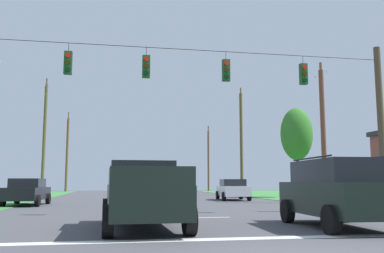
# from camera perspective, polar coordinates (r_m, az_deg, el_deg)

# --- Properties ---
(stop_bar_stripe) EXTENTS (15.72, 0.45, 0.01)m
(stop_bar_stripe) POSITION_cam_1_polar(r_m,az_deg,el_deg) (10.50, 7.26, -14.68)
(stop_bar_stripe) COLOR white
(stop_bar_stripe) RESTS_ON ground
(lane_dash_0) EXTENTS (2.50, 0.15, 0.01)m
(lane_dash_0) POSITION_cam_1_polar(r_m,az_deg,el_deg) (16.29, 0.77, -12.12)
(lane_dash_0) COLOR white
(lane_dash_0) RESTS_ON ground
(lane_dash_1) EXTENTS (2.50, 0.15, 0.01)m
(lane_dash_1) POSITION_cam_1_polar(r_m,az_deg,el_deg) (24.00, -2.86, -10.59)
(lane_dash_1) COLOR white
(lane_dash_1) RESTS_ON ground
(lane_dash_2) EXTENTS (2.50, 0.15, 0.01)m
(lane_dash_2) POSITION_cam_1_polar(r_m,az_deg,el_deg) (28.28, -4.01, -10.10)
(lane_dash_2) COLOR white
(lane_dash_2) RESTS_ON ground
(overhead_signal_span) EXTENTS (18.28, 0.31, 7.60)m
(overhead_signal_span) POSITION_cam_1_polar(r_m,az_deg,el_deg) (17.92, -0.52, 1.93)
(overhead_signal_span) COLOR brown
(overhead_signal_span) RESTS_ON ground
(pickup_truck) EXTENTS (2.39, 5.45, 1.95)m
(pickup_truck) POSITION_cam_1_polar(r_m,az_deg,el_deg) (12.58, -6.61, -9.07)
(pickup_truck) COLOR black
(pickup_truck) RESTS_ON ground
(suv_black) EXTENTS (2.44, 4.90, 2.05)m
(suv_black) POSITION_cam_1_polar(r_m,az_deg,el_deg) (13.43, 18.98, -8.21)
(suv_black) COLOR black
(suv_black) RESTS_ON ground
(distant_car_crossing_white) EXTENTS (2.31, 4.44, 1.52)m
(distant_car_crossing_white) POSITION_cam_1_polar(r_m,az_deg,el_deg) (31.63, 5.48, -8.37)
(distant_car_crossing_white) COLOR silver
(distant_car_crossing_white) RESTS_ON ground
(distant_car_oncoming) EXTENTS (2.35, 4.46, 1.52)m
(distant_car_oncoming) POSITION_cam_1_polar(r_m,az_deg,el_deg) (29.89, 18.42, -8.09)
(distant_car_oncoming) COLOR silver
(distant_car_oncoming) RESTS_ON ground
(distant_car_far_parked) EXTENTS (2.18, 4.38, 1.52)m
(distant_car_far_parked) POSITION_cam_1_polar(r_m,az_deg,el_deg) (26.26, -21.24, -8.12)
(distant_car_far_parked) COLOR black
(distant_car_far_parked) RESTS_ON ground
(utility_pole_mid_right) EXTENTS (0.32, 1.55, 9.18)m
(utility_pole_mid_right) POSITION_cam_1_polar(r_m,az_deg,el_deg) (28.81, 17.20, -0.88)
(utility_pole_mid_right) COLOR brown
(utility_pole_mid_right) RESTS_ON ground
(utility_pole_far_right) EXTENTS (0.32, 1.74, 11.25)m
(utility_pole_far_right) POSITION_cam_1_polar(r_m,az_deg,el_deg) (44.72, 6.64, -2.09)
(utility_pole_far_right) COLOR brown
(utility_pole_far_right) RESTS_ON ground
(utility_pole_near_left) EXTENTS (0.26, 1.98, 9.35)m
(utility_pole_near_left) POSITION_cam_1_polar(r_m,az_deg,el_deg) (60.97, 2.22, -4.32)
(utility_pole_near_left) COLOR brown
(utility_pole_near_left) RESTS_ON ground
(utility_pole_distant_right) EXTENTS (0.30, 1.98, 11.42)m
(utility_pole_distant_right) POSITION_cam_1_polar(r_m,az_deg,el_deg) (43.44, -19.21, -1.25)
(utility_pole_distant_right) COLOR brown
(utility_pole_distant_right) RESTS_ON ground
(utility_pole_distant_left) EXTENTS (0.32, 1.99, 10.81)m
(utility_pole_distant_left) POSITION_cam_1_polar(r_m,az_deg,el_deg) (60.06, -16.42, -3.46)
(utility_pole_distant_left) COLOR brown
(utility_pole_distant_left) RESTS_ON ground
(tree_roadside_right) EXTENTS (2.74, 2.74, 7.68)m
(tree_roadside_right) POSITION_cam_1_polar(r_m,az_deg,el_deg) (37.67, 13.85, -1.03)
(tree_roadside_right) COLOR brown
(tree_roadside_right) RESTS_ON ground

